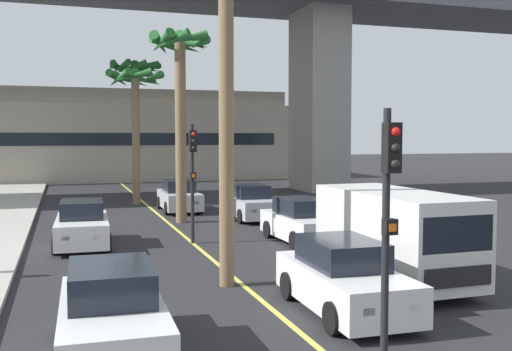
% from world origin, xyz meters
% --- Properties ---
extents(lane_stripe_center, '(0.14, 56.00, 0.01)m').
position_xyz_m(lane_stripe_center, '(0.00, 24.00, 0.00)').
color(lane_stripe_center, '#DBCC4C').
rests_on(lane_stripe_center, ground).
extents(pier_building_backdrop, '(28.99, 8.04, 7.60)m').
position_xyz_m(pier_building_backdrop, '(0.00, 53.39, 3.74)').
color(pier_building_backdrop, '#BCB29E').
rests_on(pier_building_backdrop, ground).
extents(car_queue_front, '(1.91, 4.14, 1.56)m').
position_xyz_m(car_queue_front, '(3.74, 20.27, 0.72)').
color(car_queue_front, white).
rests_on(car_queue_front, ground).
extents(car_queue_second, '(1.95, 4.16, 1.56)m').
position_xyz_m(car_queue_second, '(-3.72, 21.88, 0.72)').
color(car_queue_second, white).
rests_on(car_queue_second, ground).
extents(car_queue_third, '(1.89, 4.13, 1.56)m').
position_xyz_m(car_queue_third, '(1.21, 30.33, 0.72)').
color(car_queue_third, '#B7BABF').
rests_on(car_queue_third, ground).
extents(car_queue_fourth, '(1.91, 4.14, 1.56)m').
position_xyz_m(car_queue_fourth, '(1.40, 12.23, 0.72)').
color(car_queue_fourth, white).
rests_on(car_queue_fourth, ground).
extents(car_queue_fifth, '(1.92, 4.14, 1.56)m').
position_xyz_m(car_queue_fifth, '(-3.53, 11.10, 0.72)').
color(car_queue_fifth, white).
rests_on(car_queue_fifth, ground).
extents(car_queue_sixth, '(1.86, 4.11, 1.56)m').
position_xyz_m(car_queue_sixth, '(3.77, 26.51, 0.72)').
color(car_queue_sixth, '#B7BABF').
rests_on(car_queue_sixth, ground).
extents(delivery_van, '(2.21, 5.27, 2.36)m').
position_xyz_m(delivery_van, '(3.77, 14.15, 1.29)').
color(delivery_van, silver).
rests_on(delivery_van, ground).
extents(traffic_light_median_near, '(0.24, 0.37, 4.20)m').
position_xyz_m(traffic_light_median_near, '(0.44, 8.79, 2.71)').
color(traffic_light_median_near, black).
rests_on(traffic_light_median_near, ground).
extents(traffic_light_median_far, '(0.24, 0.37, 4.20)m').
position_xyz_m(traffic_light_median_far, '(0.00, 21.19, 2.71)').
color(traffic_light_median_far, black).
rests_on(traffic_light_median_far, ground).
extents(palm_tree_near_median, '(3.25, 3.25, 7.49)m').
position_xyz_m(palm_tree_near_median, '(-0.45, 34.11, 5.90)').
color(palm_tree_near_median, brown).
rests_on(palm_tree_near_median, ground).
extents(palm_tree_mid_median, '(2.80, 2.83, 8.31)m').
position_xyz_m(palm_tree_mid_median, '(0.57, 26.39, 6.43)').
color(palm_tree_mid_median, brown).
rests_on(palm_tree_mid_median, ground).
extents(palm_tree_far_median, '(3.47, 3.45, 8.74)m').
position_xyz_m(palm_tree_far_median, '(0.33, 40.75, 7.26)').
color(palm_tree_far_median, brown).
rests_on(palm_tree_far_median, ground).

